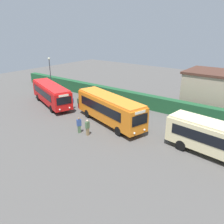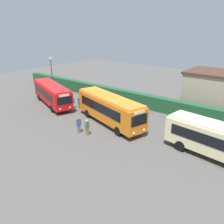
{
  "view_description": "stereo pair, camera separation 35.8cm",
  "coord_description": "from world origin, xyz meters",
  "px_view_note": "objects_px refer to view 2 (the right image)",
  "views": [
    {
      "loc": [
        15.28,
        -20.25,
        10.84
      ],
      "look_at": [
        0.11,
        -0.49,
        1.51
      ],
      "focal_mm": 36.79,
      "sensor_mm": 36.0,
      "label": 1
    },
    {
      "loc": [
        15.56,
        -20.03,
        10.84
      ],
      "look_at": [
        0.11,
        -0.49,
        1.51
      ],
      "focal_mm": 36.79,
      "sensor_mm": 36.0,
      "label": 2
    }
  ],
  "objects_px": {
    "person_left": "(73,102)",
    "person_right": "(79,125)",
    "lamppost": "(51,71)",
    "person_center": "(80,102)",
    "bus_cream": "(218,140)",
    "person_far": "(87,127)",
    "traffic_cone": "(53,91)",
    "bus_orange": "(110,108)",
    "bus_red": "(52,93)"
  },
  "relations": [
    {
      "from": "lamppost",
      "to": "person_center",
      "type": "bearing_deg",
      "value": -18.22
    },
    {
      "from": "person_far",
      "to": "traffic_cone",
      "type": "relative_size",
      "value": 2.94
    },
    {
      "from": "bus_cream",
      "to": "person_center",
      "type": "distance_m",
      "value": 18.93
    },
    {
      "from": "bus_cream",
      "to": "traffic_cone",
      "type": "distance_m",
      "value": 28.76
    },
    {
      "from": "person_center",
      "to": "traffic_cone",
      "type": "bearing_deg",
      "value": 170.71
    },
    {
      "from": "person_left",
      "to": "lamppost",
      "type": "bearing_deg",
      "value": 21.14
    },
    {
      "from": "person_left",
      "to": "person_center",
      "type": "height_order",
      "value": "person_left"
    },
    {
      "from": "bus_red",
      "to": "person_right",
      "type": "xyz_separation_m",
      "value": [
        9.96,
        -4.29,
        -0.83
      ]
    },
    {
      "from": "bus_orange",
      "to": "person_far",
      "type": "relative_size",
      "value": 6.01
    },
    {
      "from": "bus_red",
      "to": "person_far",
      "type": "distance_m",
      "value": 11.89
    },
    {
      "from": "bus_red",
      "to": "lamppost",
      "type": "height_order",
      "value": "lamppost"
    },
    {
      "from": "person_left",
      "to": "person_far",
      "type": "distance_m",
      "value": 8.93
    },
    {
      "from": "person_left",
      "to": "lamppost",
      "type": "xyz_separation_m",
      "value": [
        -9.57,
        4.1,
        2.75
      ]
    },
    {
      "from": "bus_cream",
      "to": "person_right",
      "type": "relative_size",
      "value": 5.27
    },
    {
      "from": "bus_cream",
      "to": "person_right",
      "type": "xyz_separation_m",
      "value": [
        -13.08,
        -3.76,
        -0.86
      ]
    },
    {
      "from": "bus_red",
      "to": "person_center",
      "type": "height_order",
      "value": "bus_red"
    },
    {
      "from": "bus_orange",
      "to": "person_right",
      "type": "distance_m",
      "value": 4.25
    },
    {
      "from": "bus_red",
      "to": "person_far",
      "type": "xyz_separation_m",
      "value": [
        11.1,
        -4.19,
        -0.83
      ]
    },
    {
      "from": "bus_cream",
      "to": "bus_red",
      "type": "bearing_deg",
      "value": -173.69
    },
    {
      "from": "person_left",
      "to": "person_center",
      "type": "xyz_separation_m",
      "value": [
        0.63,
        0.74,
        -0.03
      ]
    },
    {
      "from": "bus_cream",
      "to": "person_right",
      "type": "distance_m",
      "value": 13.63
    },
    {
      "from": "person_left",
      "to": "person_right",
      "type": "distance_m",
      "value": 8.06
    },
    {
      "from": "person_center",
      "to": "person_far",
      "type": "relative_size",
      "value": 0.95
    },
    {
      "from": "person_right",
      "to": "traffic_cone",
      "type": "bearing_deg",
      "value": 176.92
    },
    {
      "from": "bus_cream",
      "to": "person_left",
      "type": "distance_m",
      "value": 19.5
    },
    {
      "from": "bus_red",
      "to": "person_left",
      "type": "bearing_deg",
      "value": 30.18
    },
    {
      "from": "person_center",
      "to": "lamppost",
      "type": "relative_size",
      "value": 0.28
    },
    {
      "from": "bus_orange",
      "to": "bus_cream",
      "type": "distance_m",
      "value": 12.06
    },
    {
      "from": "person_right",
      "to": "person_center",
      "type": "bearing_deg",
      "value": 161.22
    },
    {
      "from": "bus_orange",
      "to": "person_far",
      "type": "distance_m",
      "value": 4.03
    },
    {
      "from": "traffic_cone",
      "to": "person_left",
      "type": "bearing_deg",
      "value": -21.64
    },
    {
      "from": "person_far",
      "to": "lamppost",
      "type": "height_order",
      "value": "lamppost"
    },
    {
      "from": "lamppost",
      "to": "bus_red",
      "type": "bearing_deg",
      "value": -38.5
    },
    {
      "from": "person_far",
      "to": "lamppost",
      "type": "distance_m",
      "value": 19.47
    },
    {
      "from": "person_left",
      "to": "bus_cream",
      "type": "bearing_deg",
      "value": -139.21
    },
    {
      "from": "bus_cream",
      "to": "person_center",
      "type": "relative_size",
      "value": 5.54
    },
    {
      "from": "bus_orange",
      "to": "person_center",
      "type": "xyz_separation_m",
      "value": [
        -6.75,
        1.68,
        -1.04
      ]
    },
    {
      "from": "bus_cream",
      "to": "traffic_cone",
      "type": "height_order",
      "value": "bus_cream"
    },
    {
      "from": "person_left",
      "to": "traffic_cone",
      "type": "distance_m",
      "value": 9.58
    },
    {
      "from": "person_right",
      "to": "traffic_cone",
      "type": "xyz_separation_m",
      "value": [
        -15.25,
        8.48,
        -0.63
      ]
    },
    {
      "from": "bus_orange",
      "to": "bus_cream",
      "type": "height_order",
      "value": "bus_orange"
    },
    {
      "from": "bus_cream",
      "to": "person_right",
      "type": "bearing_deg",
      "value": -156.32
    },
    {
      "from": "person_center",
      "to": "traffic_cone",
      "type": "relative_size",
      "value": 2.8
    },
    {
      "from": "bus_cream",
      "to": "traffic_cone",
      "type": "relative_size",
      "value": 15.48
    },
    {
      "from": "person_far",
      "to": "traffic_cone",
      "type": "xyz_separation_m",
      "value": [
        -16.39,
        8.38,
        -0.63
      ]
    },
    {
      "from": "bus_orange",
      "to": "person_center",
      "type": "height_order",
      "value": "bus_orange"
    },
    {
      "from": "person_left",
      "to": "bus_red",
      "type": "bearing_deg",
      "value": 54.66
    },
    {
      "from": "bus_orange",
      "to": "bus_cream",
      "type": "bearing_deg",
      "value": 15.1
    },
    {
      "from": "bus_orange",
      "to": "traffic_cone",
      "type": "relative_size",
      "value": 17.67
    },
    {
      "from": "person_left",
      "to": "person_far",
      "type": "xyz_separation_m",
      "value": [
        7.5,
        -4.85,
        0.03
      ]
    }
  ]
}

